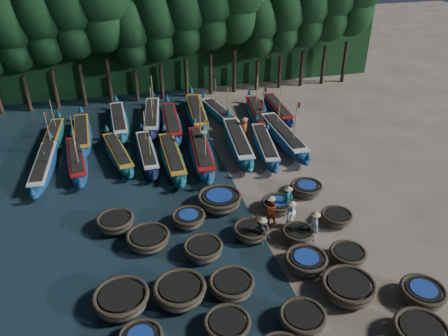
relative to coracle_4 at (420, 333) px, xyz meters
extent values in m
plane|color=gray|center=(-3.73, 9.31, -0.46)|extent=(120.00, 120.00, 0.00)
cube|color=black|center=(-3.73, 32.81, 4.54)|extent=(40.00, 3.00, 10.00)
ellipsoid|color=brown|center=(0.00, 0.00, -0.10)|extent=(2.43, 2.43, 0.71)
torus|color=#3C3123|center=(0.00, 0.00, 0.23)|extent=(2.20, 2.20, 0.22)
cylinder|color=black|center=(0.00, 0.00, 0.28)|extent=(1.67, 1.67, 0.06)
cylinder|color=black|center=(-10.63, 2.60, 0.13)|extent=(1.34, 1.34, 0.05)
cylinder|color=navy|center=(-10.63, 2.60, 0.17)|extent=(1.03, 1.03, 0.03)
ellipsoid|color=brown|center=(-7.21, 2.38, -0.15)|extent=(2.26, 2.26, 0.60)
torus|color=#3C3123|center=(-7.21, 2.38, 0.13)|extent=(1.93, 1.93, 0.18)
cylinder|color=black|center=(-7.21, 2.38, 0.17)|extent=(1.46, 1.46, 0.05)
ellipsoid|color=brown|center=(-4.19, 1.86, -0.12)|extent=(2.30, 2.30, 0.67)
torus|color=#3C3123|center=(-4.19, 1.86, 0.19)|extent=(1.97, 1.97, 0.20)
cylinder|color=black|center=(-4.19, 1.86, 0.23)|extent=(1.48, 1.48, 0.06)
ellipsoid|color=brown|center=(-1.55, 2.89, -0.10)|extent=(2.40, 2.40, 0.72)
torus|color=#3C3123|center=(-1.55, 2.89, 0.24)|extent=(2.41, 2.41, 0.22)
cylinder|color=black|center=(-1.55, 2.89, 0.29)|extent=(1.84, 1.84, 0.07)
ellipsoid|color=brown|center=(1.41, 1.77, -0.12)|extent=(2.21, 2.21, 0.66)
torus|color=#3C3123|center=(1.41, 1.77, 0.19)|extent=(1.99, 1.99, 0.20)
cylinder|color=black|center=(1.41, 1.77, 0.23)|extent=(1.50, 1.50, 0.06)
cylinder|color=navy|center=(1.41, 1.77, 0.27)|extent=(1.15, 1.15, 0.04)
ellipsoid|color=brown|center=(-11.22, 4.80, -0.09)|extent=(2.57, 2.57, 0.72)
torus|color=#3C3123|center=(-11.22, 4.80, 0.24)|extent=(2.44, 2.44, 0.22)
cylinder|color=black|center=(-11.22, 4.80, 0.29)|extent=(1.86, 1.86, 0.07)
ellipsoid|color=brown|center=(-8.73, 4.60, -0.08)|extent=(2.53, 2.53, 0.75)
torus|color=#3C3123|center=(-8.73, 4.60, 0.27)|extent=(2.34, 2.34, 0.23)
cylinder|color=black|center=(-8.73, 4.60, 0.31)|extent=(1.77, 1.77, 0.07)
ellipsoid|color=brown|center=(-6.44, 4.42, -0.13)|extent=(2.25, 2.25, 0.66)
torus|color=#3C3123|center=(-6.44, 4.42, 0.19)|extent=(2.06, 2.06, 0.20)
cylinder|color=black|center=(-6.44, 4.42, 0.23)|extent=(1.56, 1.56, 0.06)
ellipsoid|color=brown|center=(-2.61, 4.98, -0.13)|extent=(2.42, 2.42, 0.66)
torus|color=#3C3123|center=(-2.61, 4.98, 0.18)|extent=(2.06, 2.06, 0.20)
cylinder|color=black|center=(-2.61, 4.98, 0.22)|extent=(1.56, 1.56, 0.06)
cylinder|color=navy|center=(-2.61, 4.98, 0.26)|extent=(1.20, 1.20, 0.04)
ellipsoid|color=brown|center=(-0.47, 4.86, -0.14)|extent=(2.00, 2.00, 0.63)
torus|color=#3C3123|center=(-0.47, 4.86, 0.16)|extent=(1.79, 1.79, 0.19)
cylinder|color=black|center=(-0.47, 4.86, 0.20)|extent=(1.34, 1.34, 0.06)
ellipsoid|color=brown|center=(-9.64, 8.62, -0.13)|extent=(2.45, 2.45, 0.66)
torus|color=#3C3123|center=(-9.64, 8.62, 0.18)|extent=(2.23, 2.23, 0.20)
cylinder|color=black|center=(-9.64, 8.62, 0.22)|extent=(1.70, 1.70, 0.06)
ellipsoid|color=brown|center=(-7.12, 7.11, -0.13)|extent=(2.19, 2.19, 0.66)
torus|color=#3C3123|center=(-7.12, 7.11, 0.18)|extent=(1.98, 1.98, 0.20)
cylinder|color=black|center=(-7.12, 7.11, 0.22)|extent=(1.49, 1.49, 0.06)
ellipsoid|color=brown|center=(-4.41, 7.85, -0.14)|extent=(1.95, 1.95, 0.64)
torus|color=#3C3123|center=(-4.41, 7.85, 0.16)|extent=(1.87, 1.87, 0.19)
cylinder|color=black|center=(-4.41, 7.85, 0.20)|extent=(1.41, 1.41, 0.06)
ellipsoid|color=brown|center=(-2.13, 7.01, -0.15)|extent=(1.55, 1.55, 0.61)
torus|color=#3C3123|center=(-2.13, 7.01, 0.13)|extent=(1.70, 1.70, 0.18)
cylinder|color=black|center=(-2.13, 7.01, 0.17)|extent=(1.27, 1.27, 0.06)
ellipsoid|color=brown|center=(0.49, 7.80, -0.15)|extent=(1.82, 1.82, 0.60)
torus|color=#3C3123|center=(0.49, 7.80, 0.13)|extent=(1.73, 1.73, 0.18)
cylinder|color=black|center=(0.49, 7.80, 0.17)|extent=(1.30, 1.30, 0.05)
ellipsoid|color=brown|center=(-11.17, 10.42, -0.10)|extent=(2.28, 2.28, 0.72)
torus|color=#3C3123|center=(-11.17, 10.42, 0.24)|extent=(2.02, 2.02, 0.22)
cylinder|color=black|center=(-11.17, 10.42, 0.28)|extent=(1.51, 1.51, 0.07)
ellipsoid|color=brown|center=(-7.33, 9.77, -0.13)|extent=(1.83, 1.83, 0.66)
torus|color=#3C3123|center=(-7.33, 9.77, 0.18)|extent=(1.85, 1.85, 0.20)
cylinder|color=black|center=(-7.33, 9.77, 0.22)|extent=(1.38, 1.38, 0.06)
cylinder|color=navy|center=(-7.33, 9.77, 0.26)|extent=(1.06, 1.06, 0.04)
ellipsoid|color=brown|center=(-5.29, 10.98, -0.08)|extent=(2.74, 2.74, 0.75)
torus|color=#3C3123|center=(-5.29, 10.98, 0.28)|extent=(2.59, 2.59, 0.23)
cylinder|color=black|center=(-5.29, 10.98, 0.32)|extent=(1.98, 1.98, 0.07)
cylinder|color=navy|center=(-5.29, 10.98, 0.37)|extent=(1.52, 1.52, 0.05)
ellipsoid|color=brown|center=(-2.17, 9.80, -0.16)|extent=(1.75, 1.75, 0.59)
torus|color=#3C3123|center=(-2.17, 9.80, 0.11)|extent=(1.87, 1.87, 0.18)
cylinder|color=black|center=(-2.17, 9.80, 0.15)|extent=(1.42, 1.42, 0.05)
cylinder|color=navy|center=(-2.17, 9.80, 0.18)|extent=(1.09, 1.09, 0.04)
ellipsoid|color=brown|center=(0.15, 10.96, -0.16)|extent=(2.34, 2.34, 0.60)
torus|color=#3C3123|center=(0.15, 10.96, 0.12)|extent=(1.94, 1.94, 0.18)
cylinder|color=black|center=(0.15, 10.96, 0.16)|extent=(1.48, 1.48, 0.05)
cylinder|color=navy|center=(0.15, 10.96, 0.19)|extent=(1.14, 1.14, 0.04)
ellipsoid|color=navy|center=(-15.36, 17.62, 0.02)|extent=(1.87, 7.62, 0.94)
cone|color=navy|center=(-15.11, 21.29, 0.63)|extent=(0.42, 0.42, 0.57)
cone|color=navy|center=(-15.61, 13.95, 0.58)|extent=(0.42, 0.42, 0.47)
cube|color=beige|center=(-15.36, 17.62, 0.41)|extent=(1.39, 5.90, 0.11)
cube|color=black|center=(-15.36, 17.62, 0.49)|extent=(1.08, 5.13, 0.09)
ellipsoid|color=navy|center=(-13.31, 18.07, 0.01)|extent=(1.95, 7.47, 0.92)
cone|color=navy|center=(-13.62, 21.66, 0.61)|extent=(0.41, 0.41, 0.55)
cone|color=navy|center=(-13.01, 14.48, 0.56)|extent=(0.41, 0.41, 0.46)
cube|color=maroon|center=(-13.31, 18.07, 0.39)|extent=(1.45, 5.78, 0.11)
cube|color=black|center=(-13.31, 18.07, 0.47)|extent=(1.14, 5.03, 0.09)
cylinder|color=#997F4C|center=(-13.31, 19.18, 1.48)|extent=(0.06, 0.22, 2.58)
cylinder|color=#997F4C|center=(-13.10, 16.70, 1.48)|extent=(0.06, 0.22, 2.58)
plane|color=red|center=(-12.97, 16.71, 2.61)|extent=(0.00, 0.32, 0.32)
ellipsoid|color=#10555F|center=(-10.59, 18.32, -0.01)|extent=(2.47, 7.20, 0.89)
cone|color=#10555F|center=(-11.18, 21.72, 0.56)|extent=(0.39, 0.39, 0.53)
cone|color=#10555F|center=(-10.00, 14.91, 0.52)|extent=(0.39, 0.39, 0.44)
cube|color=#B88622|center=(-10.59, 18.32, 0.36)|extent=(1.86, 5.57, 0.11)
cube|color=black|center=(-10.59, 18.32, 0.43)|extent=(1.50, 4.83, 0.09)
ellipsoid|color=#0E1336|center=(-8.64, 17.83, 0.00)|extent=(1.35, 7.26, 0.91)
cone|color=#0E1336|center=(-8.66, 21.36, 0.59)|extent=(0.40, 0.40, 0.54)
cone|color=#0E1336|center=(-8.62, 14.29, 0.54)|extent=(0.40, 0.40, 0.45)
cube|color=beige|center=(-8.64, 17.83, 0.38)|extent=(0.99, 5.62, 0.11)
cube|color=black|center=(-8.64, 17.83, 0.45)|extent=(0.74, 4.90, 0.09)
cylinder|color=#997F4C|center=(-8.56, 18.91, 1.45)|extent=(0.06, 0.22, 2.54)
cylinder|color=#997F4C|center=(-8.54, 16.47, 1.45)|extent=(0.06, 0.22, 2.54)
plane|color=red|center=(-8.41, 16.47, 2.55)|extent=(0.00, 0.32, 0.32)
ellipsoid|color=#10555F|center=(-7.08, 16.71, 0.03)|extent=(1.48, 7.79, 0.97)
cone|color=#10555F|center=(-7.04, 20.50, 0.66)|extent=(0.43, 0.43, 0.58)
cone|color=#10555F|center=(-7.12, 12.92, 0.61)|extent=(0.43, 0.43, 0.49)
cube|color=#B88622|center=(-7.08, 16.71, 0.44)|extent=(1.08, 6.04, 0.12)
cube|color=black|center=(-7.08, 16.71, 0.52)|extent=(0.81, 5.26, 0.10)
ellipsoid|color=navy|center=(-5.05, 16.82, 0.07)|extent=(2.36, 8.53, 1.05)
cone|color=navy|center=(-4.63, 20.90, 0.75)|extent=(0.46, 0.46, 0.63)
cone|color=navy|center=(-5.47, 12.74, 0.70)|extent=(0.46, 0.46, 0.53)
cube|color=maroon|center=(-5.05, 16.82, 0.51)|extent=(1.76, 6.60, 0.13)
cube|color=black|center=(-5.05, 16.82, 0.60)|extent=(1.39, 5.74, 0.11)
cylinder|color=#997F4C|center=(-4.82, 18.07, 1.75)|extent=(0.07, 0.25, 2.95)
cylinder|color=#997F4C|center=(-5.11, 15.24, 1.75)|extent=(0.07, 0.25, 2.95)
plane|color=red|center=(-4.95, 15.23, 3.04)|extent=(0.00, 0.37, 0.37)
ellipsoid|color=#10555F|center=(-2.17, 17.68, 0.08)|extent=(2.43, 8.65, 1.07)
cone|color=#10555F|center=(-1.72, 21.82, 0.77)|extent=(0.47, 0.47, 0.64)
cone|color=#10555F|center=(-2.61, 13.55, 0.72)|extent=(0.47, 0.47, 0.53)
cube|color=beige|center=(-2.17, 17.68, 0.53)|extent=(1.82, 6.69, 0.13)
cube|color=black|center=(-2.17, 17.68, 0.61)|extent=(1.44, 5.81, 0.11)
ellipsoid|color=navy|center=(-0.43, 16.76, 0.02)|extent=(2.56, 7.71, 0.95)
cone|color=navy|center=(0.16, 20.41, 0.64)|extent=(0.42, 0.42, 0.57)
cone|color=navy|center=(-1.02, 13.10, 0.59)|extent=(0.42, 0.42, 0.47)
cube|color=beige|center=(-0.43, 16.76, 0.42)|extent=(1.92, 5.97, 0.11)
cube|color=black|center=(-0.43, 16.76, 0.49)|extent=(1.55, 5.18, 0.09)
ellipsoid|color=navy|center=(1.32, 17.70, 0.09)|extent=(1.59, 8.77, 1.10)
cone|color=navy|center=(1.33, 21.97, 0.81)|extent=(0.48, 0.48, 0.66)
cone|color=navy|center=(1.32, 13.42, 0.75)|extent=(0.48, 0.48, 0.55)
cube|color=beige|center=(1.32, 17.70, 0.55)|extent=(1.16, 6.80, 0.13)
cube|color=black|center=(1.32, 17.70, 0.64)|extent=(0.87, 5.92, 0.11)
cylinder|color=#997F4C|center=(1.44, 19.01, 1.85)|extent=(0.08, 0.26, 3.07)
cylinder|color=#997F4C|center=(1.43, 16.05, 1.85)|extent=(0.08, 0.26, 3.07)
plane|color=red|center=(1.59, 16.05, 3.18)|extent=(0.00, 0.38, 0.38)
ellipsoid|color=#10555F|center=(-15.06, 22.05, -0.01)|extent=(1.87, 7.19, 0.89)
cone|color=#10555F|center=(-14.77, 25.51, 0.57)|extent=(0.39, 0.39, 0.53)
cone|color=#10555F|center=(-15.36, 18.60, 0.52)|extent=(0.39, 0.39, 0.44)
cube|color=#B88622|center=(-15.06, 22.05, 0.36)|extent=(1.39, 5.57, 0.11)
cube|color=black|center=(-15.06, 22.05, 0.43)|extent=(1.09, 4.84, 0.09)
cylinder|color=#997F4C|center=(-14.89, 23.11, 1.41)|extent=(0.06, 0.21, 2.49)
cylinder|color=#997F4C|center=(-15.09, 20.72, 1.41)|extent=(0.06, 0.21, 2.49)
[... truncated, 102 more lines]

